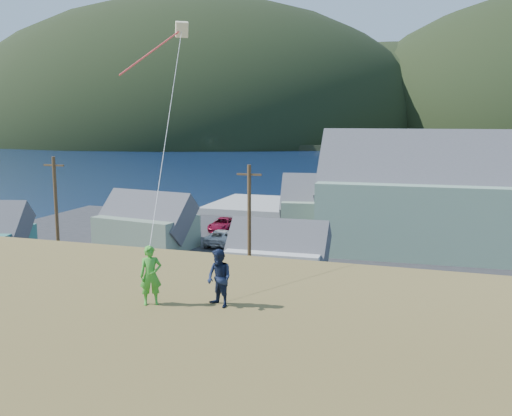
{
  "coord_description": "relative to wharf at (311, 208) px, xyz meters",
  "views": [
    {
      "loc": [
        9.49,
        -31.55,
        12.17
      ],
      "look_at": [
        3.06,
        -11.54,
        8.8
      ],
      "focal_mm": 40.0,
      "sensor_mm": 36.0,
      "label": 1
    }
  ],
  "objects": [
    {
      "name": "ground",
      "position": [
        6.0,
        -40.0,
        -0.45
      ],
      "size": [
        900.0,
        900.0,
        0.0
      ],
      "primitive_type": "plane",
      "color": "#0A1638",
      "rests_on": "ground"
    },
    {
      "name": "grass_strip",
      "position": [
        6.0,
        -42.0,
        -0.4
      ],
      "size": [
        110.0,
        8.0,
        0.1
      ],
      "primitive_type": "cube",
      "color": "#4C3D19",
      "rests_on": "ground"
    },
    {
      "name": "waterfront_lot",
      "position": [
        6.0,
        -23.0,
        -0.39
      ],
      "size": [
        72.0,
        36.0,
        0.12
      ],
      "primitive_type": "cube",
      "color": "#28282B",
      "rests_on": "ground"
    },
    {
      "name": "wharf",
      "position": [
        0.0,
        0.0,
        0.0
      ],
      "size": [
        26.0,
        14.0,
        0.9
      ],
      "primitive_type": "cube",
      "color": "gray",
      "rests_on": "ground"
    },
    {
      "name": "far_shore",
      "position": [
        6.0,
        290.0,
        0.55
      ],
      "size": [
        900.0,
        320.0,
        2.0
      ],
      "primitive_type": "cube",
      "color": "black",
      "rests_on": "ground"
    },
    {
      "name": "far_hills",
      "position": [
        41.59,
        239.38,
        1.55
      ],
      "size": [
        760.0,
        265.0,
        143.0
      ],
      "color": "black",
      "rests_on": "ground"
    },
    {
      "name": "shed_palegreen_near",
      "position": [
        -10.08,
        -25.25,
        1.98
      ],
      "size": [
        9.61,
        6.83,
        6.43
      ],
      "rotation": [
        0.0,
        0.0,
        -0.16
      ],
      "color": "slate",
      "rests_on": "waterfront_lot"
    },
    {
      "name": "shed_white",
      "position": [
        4.67,
        -32.72,
        1.78
      ],
      "size": [
        7.41,
        5.06,
        5.77
      ],
      "rotation": [
        0.0,
        0.0,
        0.04
      ],
      "color": "beige",
      "rests_on": "waterfront_lot"
    },
    {
      "name": "shed_palegreen_far",
      "position": [
        5.18,
        -12.43,
        2.41
      ],
      "size": [
        11.98,
        7.97,
        7.5
      ],
      "rotation": [
        0.0,
        0.0,
        0.16
      ],
      "color": "gray",
      "rests_on": "waterfront_lot"
    },
    {
      "name": "utility_poles",
      "position": [
        4.63,
        -38.5,
        4.16
      ],
      "size": [
        30.96,
        0.24,
        9.34
      ],
      "color": "#47331E",
      "rests_on": "waterfront_lot"
    },
    {
      "name": "parked_cars",
      "position": [
        -3.07,
        -19.83,
        0.39
      ],
      "size": [
        18.26,
        13.1,
        1.57
      ],
      "color": "#BDBDBD",
      "rests_on": "waterfront_lot"
    },
    {
      "name": "kite_flyer_green",
      "position": [
        8.32,
        -58.43,
        7.55
      ],
      "size": [
        0.7,
        0.63,
        1.6
      ],
      "primitive_type": "imported",
      "rotation": [
        0.0,
        0.0,
        0.54
      ],
      "color": "green",
      "rests_on": "hillside"
    },
    {
      "name": "kite_flyer_navy",
      "position": [
        10.12,
        -58.03,
        7.52
      ],
      "size": [
        0.94,
        0.87,
        1.54
      ],
      "primitive_type": "imported",
      "rotation": [
        0.0,
        0.0,
        -0.5
      ],
      "color": "#151F3A",
      "rests_on": "hillside"
    },
    {
      "name": "kite_rig",
      "position": [
        6.11,
        -51.86,
        14.67
      ],
      "size": [
        1.72,
        3.75,
        9.76
      ],
      "color": "beige",
      "rests_on": "ground"
    }
  ]
}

